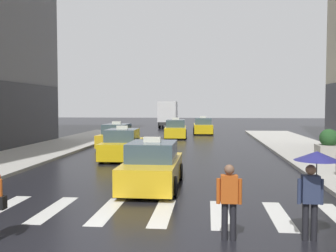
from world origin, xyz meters
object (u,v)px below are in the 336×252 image
(taxi_fifth, at_px, (203,127))
(pedestrian_plain_coat, at_px, (229,197))
(taxi_lead, at_px, (153,167))
(taxi_third, at_px, (117,137))
(taxi_fourth, at_px, (176,130))
(box_truck, at_px, (168,113))
(planter_mid_block, at_px, (329,147))
(taxi_second, at_px, (123,145))
(pedestrian_with_umbrella, at_px, (315,171))

(taxi_fifth, height_order, pedestrian_plain_coat, taxi_fifth)
(taxi_lead, relative_size, taxi_third, 0.99)
(taxi_third, height_order, taxi_fourth, same)
(taxi_fourth, distance_m, box_truck, 15.63)
(taxi_fifth, relative_size, pedestrian_plain_coat, 2.80)
(box_truck, height_order, planter_mid_block, box_truck)
(taxi_second, height_order, planter_mid_block, taxi_second)
(taxi_second, relative_size, pedestrian_with_umbrella, 2.37)
(box_truck, height_order, pedestrian_with_umbrella, box_truck)
(taxi_fourth, bearing_deg, box_truck, 98.13)
(box_truck, relative_size, planter_mid_block, 4.75)
(taxi_fifth, bearing_deg, pedestrian_with_umbrella, -84.92)
(taxi_fifth, relative_size, box_truck, 0.61)
(taxi_fifth, bearing_deg, taxi_second, -102.54)
(taxi_lead, height_order, taxi_second, same)
(taxi_third, xyz_separation_m, pedestrian_with_umbrella, (8.43, -17.48, 0.79))
(taxi_fifth, bearing_deg, taxi_third, -113.39)
(taxi_lead, xyz_separation_m, taxi_second, (-2.65, 7.11, 0.00))
(pedestrian_plain_coat, bearing_deg, box_truck, 97.56)
(planter_mid_block, bearing_deg, pedestrian_with_umbrella, -108.14)
(taxi_fourth, height_order, taxi_fifth, same)
(pedestrian_plain_coat, bearing_deg, planter_mid_block, 64.23)
(taxi_lead, relative_size, box_truck, 0.60)
(box_truck, distance_m, pedestrian_plain_coat, 41.58)
(taxi_fourth, height_order, pedestrian_with_umbrella, pedestrian_with_umbrella)
(taxi_fifth, height_order, pedestrian_with_umbrella, pedestrian_with_umbrella)
(taxi_lead, relative_size, planter_mid_block, 2.84)
(taxi_lead, relative_size, taxi_fourth, 0.98)
(taxi_fifth, bearing_deg, pedestrian_plain_coat, -88.29)
(taxi_second, relative_size, box_truck, 0.60)
(taxi_fourth, relative_size, pedestrian_plain_coat, 2.80)
(taxi_third, xyz_separation_m, planter_mid_block, (12.10, -6.29, 0.15))
(taxi_second, distance_m, box_truck, 28.97)
(taxi_second, bearing_deg, taxi_fourth, 82.48)
(pedestrian_with_umbrella, xyz_separation_m, planter_mid_block, (3.67, 11.19, -0.64))
(taxi_third, relative_size, planter_mid_block, 2.86)
(taxi_fourth, bearing_deg, taxi_fifth, 65.10)
(taxi_second, distance_m, pedestrian_with_umbrella, 13.94)
(taxi_lead, height_order, taxi_third, same)
(taxi_second, height_order, pedestrian_with_umbrella, pedestrian_with_umbrella)
(taxi_lead, xyz_separation_m, pedestrian_plain_coat, (2.39, -5.15, 0.21))
(taxi_fourth, distance_m, pedestrian_with_umbrella, 26.13)
(taxi_second, bearing_deg, taxi_fifth, 77.46)
(taxi_second, bearing_deg, taxi_third, 106.34)
(taxi_third, distance_m, box_truck, 23.63)
(pedestrian_with_umbrella, bearing_deg, pedestrian_plain_coat, -175.21)
(taxi_fourth, bearing_deg, pedestrian_plain_coat, -82.78)
(pedestrian_with_umbrella, bearing_deg, taxi_third, 115.75)
(taxi_fifth, relative_size, pedestrian_with_umbrella, 2.38)
(taxi_second, height_order, box_truck, box_truck)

